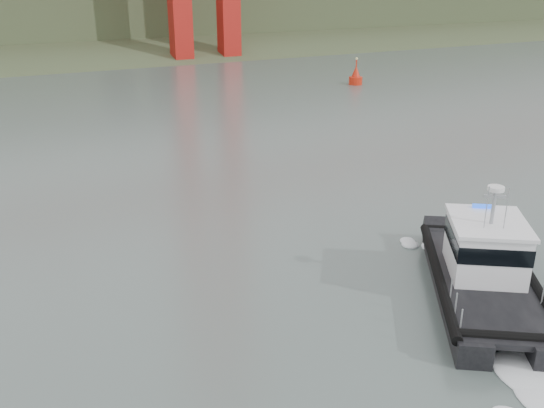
% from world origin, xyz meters
% --- Properties ---
extents(ground, '(400.00, 400.00, 0.00)m').
position_xyz_m(ground, '(0.00, 0.00, 0.00)').
color(ground, '#4A5853').
rests_on(ground, ground).
extents(headlands, '(500.00, 105.36, 27.12)m').
position_xyz_m(headlands, '(0.00, 125.50, 7.05)').
color(headlands, '#2F4024').
rests_on(headlands, ground).
extents(patrol_boat, '(9.41, 11.59, 5.42)m').
position_xyz_m(patrol_boat, '(7.71, -0.99, 1.36)').
color(patrol_boat, black).
rests_on(patrol_boat, ground).
extents(nav_buoy, '(1.70, 1.70, 3.54)m').
position_xyz_m(nav_buoy, '(31.61, 46.26, 0.93)').
color(nav_buoy, red).
rests_on(nav_buoy, ground).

